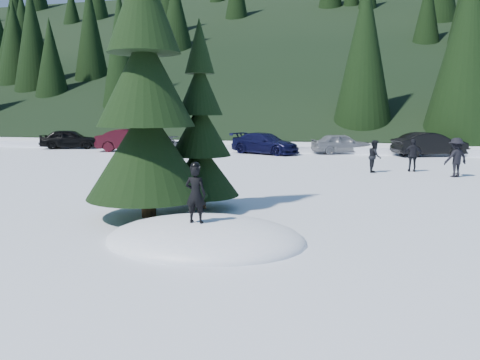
% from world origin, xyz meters
% --- Properties ---
extents(ground, '(200.00, 200.00, 0.00)m').
position_xyz_m(ground, '(0.00, 0.00, 0.00)').
color(ground, white).
rests_on(ground, ground).
extents(snow_mound, '(4.48, 3.52, 0.96)m').
position_xyz_m(snow_mound, '(0.00, 0.00, 0.00)').
color(snow_mound, white).
rests_on(snow_mound, ground).
extents(forest_hillside, '(200.00, 60.00, 25.00)m').
position_xyz_m(forest_hillside, '(0.00, 54.00, 12.50)').
color(forest_hillside, black).
rests_on(forest_hillside, ground).
extents(spruce_tall, '(3.20, 3.20, 8.60)m').
position_xyz_m(spruce_tall, '(-2.20, 1.80, 3.32)').
color(spruce_tall, black).
rests_on(spruce_tall, ground).
extents(spruce_short, '(2.20, 2.20, 5.37)m').
position_xyz_m(spruce_short, '(-1.20, 3.20, 2.10)').
color(spruce_short, black).
rests_on(spruce_short, ground).
extents(child_skier, '(0.45, 0.29, 1.22)m').
position_xyz_m(child_skier, '(-0.09, -0.33, 1.09)').
color(child_skier, black).
rests_on(child_skier, snow_mound).
extents(adult_0, '(0.58, 0.74, 1.50)m').
position_xyz_m(adult_0, '(3.90, 12.91, 0.75)').
color(adult_0, black).
rests_on(adult_0, ground).
extents(adult_1, '(0.91, 0.40, 1.53)m').
position_xyz_m(adult_1, '(5.64, 13.61, 0.77)').
color(adult_1, black).
rests_on(adult_1, ground).
extents(adult_2, '(1.26, 1.10, 1.69)m').
position_xyz_m(adult_2, '(7.22, 12.16, 0.84)').
color(adult_2, black).
rests_on(adult_2, ground).
extents(car_0, '(4.62, 3.08, 1.46)m').
position_xyz_m(car_0, '(-17.98, 21.55, 0.73)').
color(car_0, black).
rests_on(car_0, ground).
extents(car_1, '(4.95, 3.15, 1.54)m').
position_xyz_m(car_1, '(-12.54, 20.66, 0.77)').
color(car_1, '#340911').
rests_on(car_1, ground).
extents(car_2, '(4.79, 3.00, 1.24)m').
position_xyz_m(car_2, '(-8.19, 18.24, 0.62)').
color(car_2, '#45474C').
rests_on(car_2, ground).
extents(car_3, '(5.16, 3.69, 1.39)m').
position_xyz_m(car_3, '(-2.87, 20.91, 0.69)').
color(car_3, black).
rests_on(car_3, ground).
extents(car_4, '(4.27, 3.08, 1.35)m').
position_xyz_m(car_4, '(2.02, 22.30, 0.67)').
color(car_4, gray).
rests_on(car_4, ground).
extents(car_5, '(4.80, 3.21, 1.50)m').
position_xyz_m(car_5, '(7.46, 21.84, 0.75)').
color(car_5, black).
rests_on(car_5, ground).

